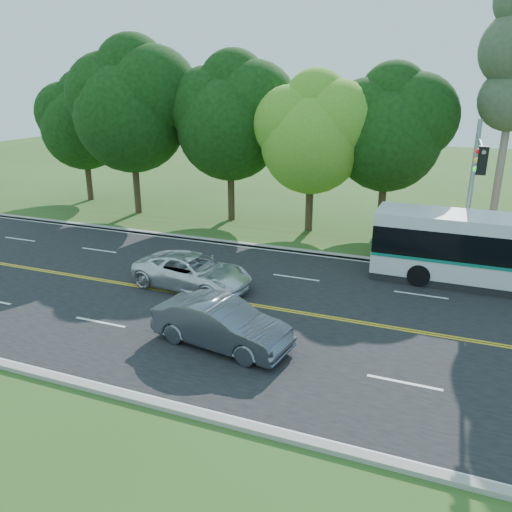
% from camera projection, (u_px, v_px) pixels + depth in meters
% --- Properties ---
extents(ground, '(120.00, 120.00, 0.00)m').
position_uv_depth(ground, '(282.00, 310.00, 19.66)').
color(ground, '#324E1A').
rests_on(ground, ground).
extents(road, '(60.00, 14.00, 0.02)m').
position_uv_depth(road, '(282.00, 310.00, 19.66)').
color(road, black).
rests_on(road, ground).
extents(curb_north, '(60.00, 0.30, 0.15)m').
position_uv_depth(curb_north, '(326.00, 254.00, 25.93)').
color(curb_north, '#9B988C').
rests_on(curb_north, ground).
extents(curb_south, '(60.00, 0.30, 0.15)m').
position_uv_depth(curb_south, '(198.00, 414.00, 13.34)').
color(curb_south, '#9B988C').
rests_on(curb_south, ground).
extents(grass_verge, '(60.00, 4.00, 0.10)m').
position_uv_depth(grass_verge, '(334.00, 244.00, 27.57)').
color(grass_verge, '#324E1A').
rests_on(grass_verge, ground).
extents(lane_markings, '(57.60, 13.82, 0.00)m').
position_uv_depth(lane_markings, '(280.00, 309.00, 19.69)').
color(lane_markings, gold).
rests_on(lane_markings, road).
extents(tree_row, '(44.70, 9.10, 13.84)m').
position_uv_depth(tree_row, '(266.00, 114.00, 29.91)').
color(tree_row, black).
rests_on(tree_row, ground).
extents(bougainvillea_hedge, '(9.50, 2.25, 1.50)m').
position_uv_depth(bougainvillea_hedge, '(476.00, 252.00, 24.15)').
color(bougainvillea_hedge, '#A70D18').
rests_on(bougainvillea_hedge, ground).
extents(traffic_signal, '(0.42, 6.10, 7.00)m').
position_uv_depth(traffic_signal, '(474.00, 180.00, 20.67)').
color(traffic_signal, gray).
rests_on(traffic_signal, ground).
extents(sedan, '(5.03, 2.40, 1.59)m').
position_uv_depth(sedan, '(221.00, 324.00, 16.74)').
color(sedan, '#565D68').
rests_on(sedan, road).
extents(suv, '(5.55, 3.06, 1.47)m').
position_uv_depth(suv, '(193.00, 272.00, 21.57)').
color(suv, white).
rests_on(suv, road).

